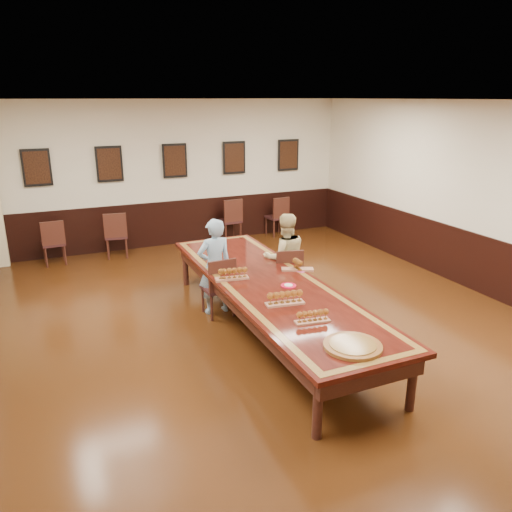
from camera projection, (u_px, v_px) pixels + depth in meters
name	position (u px, v px, depth m)	size (l,w,h in m)	color
floor	(270.00, 332.00, 7.22)	(8.00, 10.00, 0.02)	black
ceiling	(272.00, 99.00, 6.24)	(8.00, 10.00, 0.02)	white
wall_back	(175.00, 174.00, 11.10)	(8.00, 0.02, 3.20)	beige
wall_right	(489.00, 200.00, 8.26)	(0.02, 10.00, 3.20)	beige
chair_man	(218.00, 286.00, 7.65)	(0.44, 0.48, 0.94)	black
chair_woman	(286.00, 275.00, 8.11)	(0.44, 0.48, 0.94)	black
spare_chair_a	(53.00, 242.00, 10.00)	(0.43, 0.47, 0.93)	black
spare_chair_b	(116.00, 234.00, 10.46)	(0.46, 0.50, 0.98)	black
spare_chair_c	(229.00, 219.00, 11.68)	(0.47, 0.51, 1.00)	black
spare_chair_d	(277.00, 216.00, 12.11)	(0.45, 0.49, 0.96)	black
person_man	(215.00, 267.00, 7.65)	(0.55, 0.36, 1.51)	teal
person_woman	(285.00, 258.00, 8.12)	(0.73, 0.57, 1.47)	#D4C285
pink_phone	(300.00, 271.00, 7.43)	(0.07, 0.13, 0.01)	#CD448C
wainscoting	(270.00, 299.00, 7.06)	(8.00, 10.00, 1.00)	black
conference_table	(270.00, 292.00, 7.03)	(1.40, 5.00, 0.76)	black
posters	(175.00, 161.00, 10.94)	(6.14, 0.04, 0.74)	black
flight_a	(232.00, 274.00, 7.09)	(0.49, 0.22, 0.18)	brown
flight_b	(298.00, 265.00, 7.46)	(0.49, 0.33, 0.18)	brown
flight_c	(285.00, 298.00, 6.23)	(0.51, 0.21, 0.18)	brown
flight_d	(313.00, 317.00, 5.74)	(0.43, 0.18, 0.15)	brown
red_plate_grp	(288.00, 286.00, 6.85)	(0.21, 0.21, 0.03)	red
carved_platter	(353.00, 346.00, 5.17)	(0.69, 0.69, 0.05)	#5B3112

